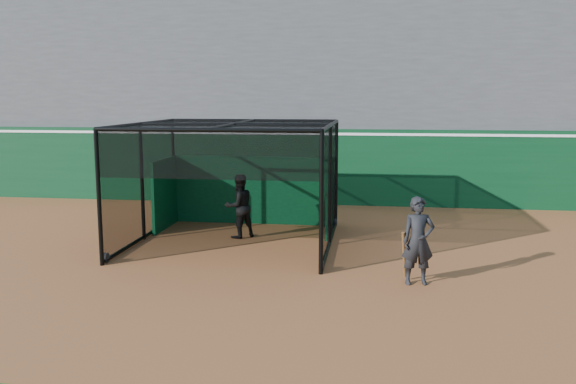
# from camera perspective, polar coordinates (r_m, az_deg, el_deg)

# --- Properties ---
(ground) EXTENTS (120.00, 120.00, 0.00)m
(ground) POSITION_cam_1_polar(r_m,az_deg,el_deg) (12.41, -5.00, -7.75)
(ground) COLOR brown
(ground) RESTS_ON ground
(outfield_wall) EXTENTS (50.00, 0.50, 2.50)m
(outfield_wall) POSITION_cam_1_polar(r_m,az_deg,el_deg) (20.38, 0.30, 2.55)
(outfield_wall) COLOR #09361A
(outfield_wall) RESTS_ON ground
(grandstand) EXTENTS (50.00, 7.85, 8.95)m
(grandstand) POSITION_cam_1_polar(r_m,az_deg,el_deg) (24.02, 1.53, 11.13)
(grandstand) COLOR #4C4C4F
(grandstand) RESTS_ON ground
(batting_cage) EXTENTS (4.76, 4.93, 2.89)m
(batting_cage) POSITION_cam_1_polar(r_m,az_deg,el_deg) (14.86, -5.07, 0.72)
(batting_cage) COLOR black
(batting_cage) RESTS_ON ground
(batter) EXTENTS (1.00, 0.98, 1.62)m
(batter) POSITION_cam_1_polar(r_m,az_deg,el_deg) (15.45, -4.60, -1.33)
(batter) COLOR black
(batter) RESTS_ON ground
(on_deck_player) EXTENTS (0.68, 0.51, 1.69)m
(on_deck_player) POSITION_cam_1_polar(r_m,az_deg,el_deg) (11.84, 12.07, -4.51)
(on_deck_player) COLOR black
(on_deck_player) RESTS_ON ground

